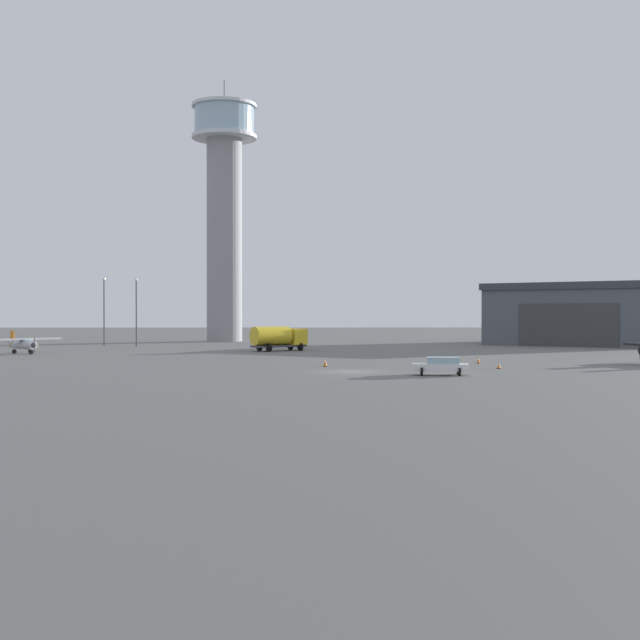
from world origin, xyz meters
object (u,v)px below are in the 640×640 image
object	(u,v)px
light_post_east	(104,306)
traffic_cone_near_right	(479,360)
airplane_silver	(23,343)
traffic_cone_mid_apron	(325,363)
truck_fuel_tanker_yellow	(278,337)
light_post_west	(136,306)
control_tower	(224,201)
traffic_cone_near_left	(499,366)
car_white	(441,365)

from	to	relation	value
light_post_east	traffic_cone_near_right	bearing A→B (deg)	-42.37
airplane_silver	traffic_cone_mid_apron	world-z (taller)	airplane_silver
truck_fuel_tanker_yellow	light_post_west	size ratio (longest dim) A/B	0.74
truck_fuel_tanker_yellow	light_post_east	size ratio (longest dim) A/B	0.73
traffic_cone_near_right	light_post_east	bearing A→B (deg)	137.63
light_post_east	traffic_cone_near_right	distance (m)	61.65
light_post_west	truck_fuel_tanker_yellow	bearing A→B (deg)	-35.26
control_tower	traffic_cone_mid_apron	world-z (taller)	control_tower
control_tower	airplane_silver	bearing A→B (deg)	-114.60
airplane_silver	light_post_west	xyz separation A→B (m)	(8.59, 21.03, 4.44)
traffic_cone_mid_apron	airplane_silver	bearing A→B (deg)	146.24
control_tower	traffic_cone_mid_apron	bearing A→B (deg)	-76.28
traffic_cone_mid_apron	traffic_cone_near_left	bearing A→B (deg)	-11.34
light_post_west	traffic_cone_near_right	distance (m)	56.76
control_tower	car_white	world-z (taller)	control_tower
truck_fuel_tanker_yellow	traffic_cone_near_left	size ratio (longest dim) A/B	13.22
traffic_cone_mid_apron	control_tower	bearing A→B (deg)	103.72
airplane_silver	truck_fuel_tanker_yellow	xyz separation A→B (m)	(29.21, 6.45, 0.50)
traffic_cone_near_left	traffic_cone_near_right	world-z (taller)	traffic_cone_near_right
car_white	traffic_cone_mid_apron	bearing A→B (deg)	-43.30
car_white	light_post_east	xyz separation A→B (m)	(-39.54, 56.11, 5.00)
light_post_west	car_white	bearing A→B (deg)	-57.53
control_tower	car_white	distance (m)	81.47
airplane_silver	control_tower	bearing A→B (deg)	112.13
airplane_silver	light_post_east	distance (m)	23.58
truck_fuel_tanker_yellow	light_post_west	world-z (taller)	light_post_west
car_white	light_post_east	world-z (taller)	light_post_east
light_post_west	light_post_east	xyz separation A→B (m)	(-5.00, 1.83, 0.09)
airplane_silver	traffic_cone_mid_apron	xyz separation A→B (m)	(34.56, -23.09, -0.86)
control_tower	light_post_east	world-z (taller)	control_tower
control_tower	traffic_cone_near_left	distance (m)	77.22
truck_fuel_tanker_yellow	traffic_cone_mid_apron	size ratio (longest dim) A/B	10.08
truck_fuel_tanker_yellow	light_post_west	distance (m)	25.56
light_post_west	control_tower	bearing A→B (deg)	63.00
control_tower	traffic_cone_near_left	world-z (taller)	control_tower
control_tower	light_post_east	bearing A→B (deg)	-129.81
truck_fuel_tanker_yellow	control_tower	bearing A→B (deg)	71.23
traffic_cone_mid_apron	car_white	bearing A→B (deg)	-49.83
traffic_cone_near_right	traffic_cone_near_left	bearing A→B (deg)	-88.56
truck_fuel_tanker_yellow	car_white	xyz separation A→B (m)	(13.92, -39.69, -0.97)
car_white	traffic_cone_near_right	bearing A→B (deg)	-105.06
traffic_cone_near_left	traffic_cone_near_right	size ratio (longest dim) A/B	0.93
airplane_silver	traffic_cone_mid_apron	size ratio (longest dim) A/B	10.23
control_tower	traffic_cone_mid_apron	distance (m)	70.03
traffic_cone_near_left	traffic_cone_near_right	distance (m)	7.50
car_white	traffic_cone_near_left	size ratio (longest dim) A/B	8.12
car_white	light_post_east	distance (m)	68.82
car_white	traffic_cone_near_left	world-z (taller)	car_white
truck_fuel_tanker_yellow	car_white	bearing A→B (deg)	-106.04
airplane_silver	car_white	distance (m)	54.45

